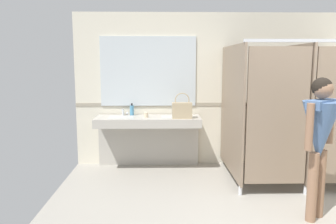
# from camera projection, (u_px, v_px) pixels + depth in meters

# --- Properties ---
(wall_back) EXTENTS (7.02, 0.12, 2.60)m
(wall_back) POSITION_uv_depth(u_px,v_px,m) (278.00, 90.00, 5.79)
(wall_back) COLOR beige
(wall_back) RESTS_ON ground_plane
(wall_back_tile_band) EXTENTS (7.02, 0.01, 0.06)m
(wall_back_tile_band) POSITION_uv_depth(u_px,v_px,m) (278.00, 104.00, 5.76)
(wall_back_tile_band) COLOR #9E937F
(wall_back_tile_band) RESTS_ON wall_back
(vanity_counter) EXTENTS (1.72, 0.57, 1.00)m
(vanity_counter) POSITION_uv_depth(u_px,v_px,m) (148.00, 130.00, 5.56)
(vanity_counter) COLOR #B2ADA3
(vanity_counter) RESTS_ON ground_plane
(mirror_panel) EXTENTS (1.62, 0.02, 1.17)m
(mirror_panel) POSITION_uv_depth(u_px,v_px,m) (148.00, 71.00, 5.62)
(mirror_panel) COLOR silver
(mirror_panel) RESTS_ON wall_back
(bathroom_stalls) EXTENTS (1.83, 1.49, 2.06)m
(bathroom_stalls) POSITION_uv_depth(u_px,v_px,m) (295.00, 111.00, 4.82)
(bathroom_stalls) COLOR #84705B
(bathroom_stalls) RESTS_ON ground_plane
(person_standing) EXTENTS (0.56, 0.56, 1.61)m
(person_standing) POSITION_uv_depth(u_px,v_px,m) (320.00, 132.00, 3.64)
(person_standing) COLOR #8C664C
(person_standing) RESTS_ON ground_plane
(handbag) EXTENTS (0.31, 0.14, 0.41)m
(handbag) POSITION_uv_depth(u_px,v_px,m) (182.00, 110.00, 5.29)
(handbag) COLOR tan
(handbag) RESTS_ON vanity_counter
(soap_dispenser) EXTENTS (0.07, 0.07, 0.20)m
(soap_dispenser) POSITION_uv_depth(u_px,v_px,m) (132.00, 110.00, 5.59)
(soap_dispenser) COLOR teal
(soap_dispenser) RESTS_ON vanity_counter
(paper_cup) EXTENTS (0.07, 0.07, 0.08)m
(paper_cup) POSITION_uv_depth(u_px,v_px,m) (146.00, 115.00, 5.39)
(paper_cup) COLOR beige
(paper_cup) RESTS_ON vanity_counter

